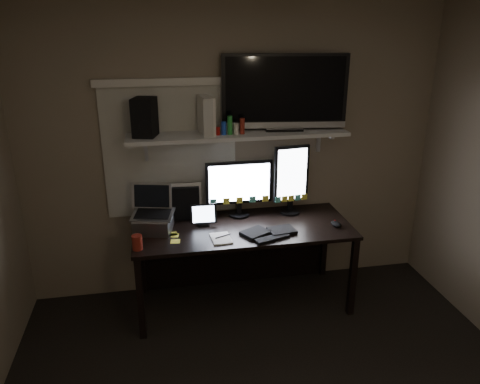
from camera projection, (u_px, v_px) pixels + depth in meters
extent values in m
plane|color=#786956|center=(235.00, 154.00, 4.04)|extent=(3.60, 0.00, 3.60)
cube|color=beige|center=(170.00, 152.00, 3.92)|extent=(1.10, 0.02, 1.10)
cube|color=black|center=(243.00, 228.00, 3.89)|extent=(1.80, 0.75, 0.03)
cube|color=black|center=(235.00, 248.00, 4.34)|extent=(1.80, 0.02, 0.70)
cube|color=black|center=(140.00, 299.00, 3.56)|extent=(0.05, 0.05, 0.70)
cube|color=black|center=(353.00, 277.00, 3.85)|extent=(0.05, 0.05, 0.70)
cube|color=black|center=(141.00, 257.00, 4.17)|extent=(0.05, 0.05, 0.70)
cube|color=black|center=(324.00, 241.00, 4.47)|extent=(0.05, 0.05, 0.70)
cube|color=beige|center=(238.00, 134.00, 3.81)|extent=(1.80, 0.35, 0.03)
cube|color=black|center=(239.00, 188.00, 4.01)|extent=(0.58, 0.06, 0.50)
cube|color=black|center=(291.00, 180.00, 4.05)|extent=(0.32, 0.09, 0.63)
cube|color=black|center=(269.00, 232.00, 3.75)|extent=(0.47, 0.31, 0.03)
ellipsoid|color=black|center=(336.00, 224.00, 3.88)|extent=(0.09, 0.12, 0.04)
cube|color=white|center=(221.00, 238.00, 3.66)|extent=(0.16, 0.22, 0.01)
cube|color=black|center=(203.00, 215.00, 3.87)|extent=(0.22, 0.10, 0.19)
cube|color=black|center=(185.00, 201.00, 4.00)|extent=(0.25, 0.13, 0.31)
cube|color=#B0B0B5|center=(153.00, 211.00, 3.73)|extent=(0.38, 0.34, 0.37)
cylinder|color=maroon|center=(137.00, 242.00, 3.48)|extent=(0.09, 0.09, 0.11)
cube|color=black|center=(285.00, 92.00, 3.80)|extent=(1.04, 0.31, 0.61)
cube|color=beige|center=(206.00, 116.00, 3.70)|extent=(0.12, 0.26, 0.30)
cube|color=black|center=(145.00, 117.00, 3.64)|extent=(0.21, 0.24, 0.30)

